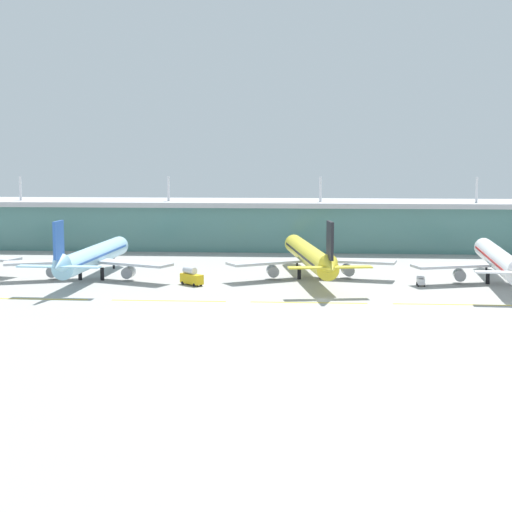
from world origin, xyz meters
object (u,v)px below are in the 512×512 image
airliner_near_middle (92,257)px  baggage_cart (421,281)px  airliner_far_middle (500,260)px  fuel_truck (191,277)px  airliner_center (310,256)px

airliner_near_middle → baggage_cart: size_ratio=17.62×
airliner_near_middle → airliner_far_middle: 113.46m
baggage_cart → fuel_truck: size_ratio=0.52×
airliner_near_middle → fuel_truck: airliner_near_middle is taller
airliner_far_middle → fuel_truck: airliner_far_middle is taller
fuel_truck → airliner_center: bearing=24.9°
airliner_far_middle → fuel_truck: bearing=-174.0°
airliner_center → airliner_near_middle: bearing=-173.6°
airliner_center → fuel_truck: (-31.94, -14.81, -4.19)m
airliner_far_middle → fuel_truck: (-84.00, -8.81, -4.19)m
baggage_cart → airliner_far_middle: bearing=14.7°
fuel_truck → airliner_near_middle: bearing=164.9°
airliner_near_middle → fuel_truck: (29.45, -7.97, -4.19)m
airliner_far_middle → baggage_cart: bearing=-165.3°
baggage_cart → airliner_near_middle: bearing=176.9°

